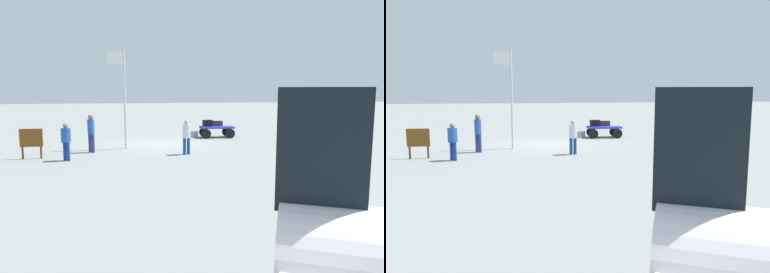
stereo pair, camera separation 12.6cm
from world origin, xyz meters
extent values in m
plane|color=gray|center=(0.00, 0.00, 0.00)|extent=(120.00, 120.00, 0.00)
cube|color=#2935CA|center=(-3.60, -1.88, 0.62)|extent=(2.12, 1.06, 0.10)
cube|color=#2935CA|center=(-2.62, -1.95, 0.62)|extent=(0.14, 0.87, 0.10)
cylinder|color=black|center=(-2.84, -1.46, 0.28)|extent=(0.57, 0.16, 0.57)
cylinder|color=black|center=(-2.91, -2.41, 0.28)|extent=(0.57, 0.16, 0.57)
cylinder|color=black|center=(-4.28, -1.36, 0.28)|extent=(0.57, 0.16, 0.57)
cylinder|color=black|center=(-4.35, -2.31, 0.28)|extent=(0.57, 0.16, 0.57)
cube|color=#492927|center=(-3.77, -2.25, 0.82)|extent=(0.54, 0.32, 0.31)
cube|color=black|center=(-3.06, -2.06, 0.86)|extent=(0.57, 0.38, 0.39)
cube|color=navy|center=(-3.21, -2.15, 0.83)|extent=(0.58, 0.40, 0.33)
cube|color=gray|center=(-2.17, -2.09, 0.20)|extent=(0.58, 0.43, 0.40)
cylinder|color=navy|center=(-0.85, 3.38, 0.38)|extent=(0.14, 0.14, 0.75)
cylinder|color=navy|center=(-0.66, 3.44, 0.38)|extent=(0.14, 0.14, 0.75)
cylinder|color=silver|center=(-0.75, 3.41, 1.05)|extent=(0.44, 0.44, 0.59)
sphere|color=tan|center=(-0.75, 3.41, 1.44)|extent=(0.21, 0.21, 0.21)
cylinder|color=navy|center=(3.37, 2.11, 0.42)|extent=(0.14, 0.14, 0.85)
cylinder|color=navy|center=(3.51, 1.97, 0.42)|extent=(0.14, 0.14, 0.85)
cylinder|color=#2554AB|center=(3.44, 2.04, 1.19)|extent=(0.44, 0.44, 0.68)
sphere|color=#896A4D|center=(3.44, 2.04, 1.64)|extent=(0.23, 0.23, 0.23)
cylinder|color=navy|center=(4.22, 3.91, 0.38)|extent=(0.14, 0.14, 0.76)
cylinder|color=navy|center=(4.36, 3.77, 0.38)|extent=(0.14, 0.14, 0.76)
cylinder|color=#21509F|center=(4.29, 3.84, 1.04)|extent=(0.54, 0.54, 0.57)
sphere|color=#8D6A4B|center=(4.29, 3.84, 1.43)|extent=(0.20, 0.20, 0.20)
cube|color=black|center=(0.11, 15.61, 2.24)|extent=(0.84, 0.52, 1.30)
cube|color=white|center=(0.11, 15.61, 1.16)|extent=(1.67, 2.27, 0.08)
cylinder|color=silver|center=(1.87, 1.29, 2.39)|extent=(0.10, 0.10, 4.78)
cube|color=white|center=(2.31, 1.29, 4.37)|extent=(0.76, 0.14, 0.62)
cylinder|color=#4C3319|center=(5.41, 3.13, 0.25)|extent=(0.08, 0.08, 0.51)
cylinder|color=#4C3319|center=(6.14, 3.12, 0.25)|extent=(0.08, 0.08, 0.51)
cube|color=brown|center=(5.77, 3.12, 0.88)|extent=(0.91, 0.07, 0.75)
camera|label=1|loc=(2.11, 18.83, 2.86)|focal=33.35mm
camera|label=2|loc=(1.98, 18.85, 2.86)|focal=33.35mm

